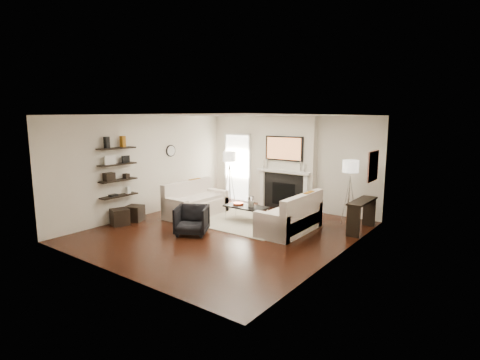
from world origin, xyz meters
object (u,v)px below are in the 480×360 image
Objects in this scene: ottoman_near at (135,213)px; coffee_table at (246,207)px; loveseat_right_base at (289,223)px; lamp_left_shade at (229,157)px; lamp_right_shade at (351,166)px; loveseat_left_base at (196,208)px; armchair at (192,219)px.

coffee_table is at bearing 34.18° from ottoman_near.
coffee_table is at bearing 177.59° from loveseat_right_base.
loveseat_right_base is at bearing -28.06° from lamp_left_shade.
loveseat_right_base is 2.17m from lamp_right_shade.
lamp_left_shade is (-0.29, 1.84, 1.24)m from loveseat_left_base.
loveseat_left_base is at bearing -175.74° from loveseat_right_base.
lamp_left_shade reaches higher than coffee_table.
loveseat_left_base reaches higher than ottoman_near.
coffee_table is 2.75× the size of lamp_right_shade.
loveseat_right_base is 4.50× the size of lamp_right_shade.
coffee_table is 1.52× the size of armchair.
loveseat_left_base is at bearing 99.38° from armchair.
loveseat_right_base is (2.78, 0.21, 0.00)m from loveseat_left_base.
loveseat_left_base is 1.70m from armchair.
lamp_left_shade is at bearing 179.04° from lamp_right_shade.
coffee_table is at bearing -41.69° from lamp_left_shade.
coffee_table is 2.75× the size of ottoman_near.
loveseat_right_base is at bearing -117.98° from lamp_right_shade.
loveseat_right_base is at bearing -2.41° from coffee_table.
loveseat_left_base is 1.52m from coffee_table.
loveseat_left_base is 4.50× the size of ottoman_near.
loveseat_right_base is 4.01m from ottoman_near.
lamp_left_shade is at bearing 79.05° from ottoman_near.
lamp_left_shade reaches higher than ottoman_near.
armchair is 1.81× the size of ottoman_near.
lamp_right_shade is 1.00× the size of ottoman_near.
lamp_right_shade is at bearing 20.25° from armchair.
coffee_table reaches higher than ottoman_near.
ottoman_near is (-1.98, -0.06, -0.16)m from armchair.
lamp_left_shade reaches higher than loveseat_left_base.
loveseat_right_base is 2.28m from armchair.
armchair is at bearing -138.48° from loveseat_right_base.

